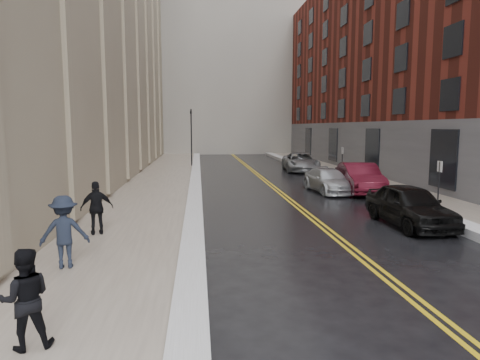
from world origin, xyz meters
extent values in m
plane|color=black|center=(0.00, 0.00, 0.00)|extent=(160.00, 160.00, 0.00)
cube|color=gray|center=(-4.50, 16.00, 0.07)|extent=(4.00, 64.00, 0.15)
cube|color=gray|center=(9.00, 16.00, 0.07)|extent=(3.00, 64.00, 0.15)
cube|color=gold|center=(2.38, 16.00, 0.00)|extent=(0.12, 64.00, 0.01)
cube|color=gold|center=(2.62, 16.00, 0.00)|extent=(0.12, 64.00, 0.01)
cube|color=white|center=(-2.20, 16.00, 0.13)|extent=(0.70, 60.80, 0.26)
cube|color=white|center=(7.15, 16.00, 0.15)|extent=(0.85, 60.80, 0.30)
cube|color=maroon|center=(17.50, 23.00, 9.00)|extent=(14.00, 50.00, 18.00)
cube|color=slate|center=(14.00, 66.00, 22.00)|extent=(22.00, 18.00, 44.00)
cylinder|color=black|center=(-2.60, 30.00, 2.60)|extent=(0.12, 0.12, 5.20)
imported|color=black|center=(-2.60, 30.00, 4.60)|extent=(0.18, 0.15, 0.90)
cylinder|color=black|center=(7.90, 8.00, 1.10)|extent=(0.06, 0.06, 2.20)
cube|color=white|center=(7.90, 8.00, 2.00)|extent=(0.02, 0.35, 0.45)
cylinder|color=black|center=(7.90, 20.00, 1.10)|extent=(0.06, 0.06, 2.20)
cube|color=white|center=(7.90, 20.00, 2.00)|extent=(0.02, 0.35, 0.45)
imported|color=black|center=(5.68, 6.07, 0.77)|extent=(1.93, 4.54, 1.53)
imported|color=#470C18|center=(6.80, 13.87, 0.83)|extent=(2.31, 5.18, 1.65)
imported|color=#AFB3B7|center=(5.20, 14.35, 0.65)|extent=(2.20, 4.62, 1.30)
imported|color=gray|center=(6.32, 25.59, 0.77)|extent=(2.99, 5.71, 1.53)
imported|color=black|center=(-4.72, -1.98, 0.96)|extent=(0.93, 0.82, 1.61)
imported|color=#1A2130|center=(-5.31, 2.00, 1.05)|extent=(1.28, 0.90, 1.80)
imported|color=black|center=(-5.29, 5.33, 1.02)|extent=(1.10, 0.70, 1.73)
camera|label=1|loc=(-2.00, -8.64, 3.61)|focal=32.00mm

